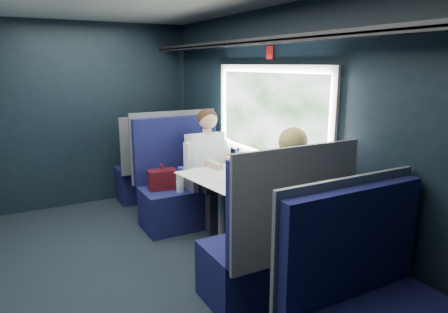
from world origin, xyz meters
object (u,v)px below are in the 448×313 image
seat_bay_far (273,248)px  bottle_small (238,158)px  seat_row_front (157,169)px  laptop (257,170)px  table (236,184)px  cup (233,162)px  seat_row_back (367,313)px  seat_bay_near (183,187)px  man (210,162)px  woman (287,198)px

seat_bay_far → bottle_small: size_ratio=6.50×
seat_row_front → bottle_small: (0.40, -1.46, 0.42)m
seat_bay_far → laptop: seat_bay_far is taller
seat_bay_far → bottle_small: 1.34m
seat_row_front → bottle_small: bearing=-74.7°
table → cup: bearing=64.5°
seat_row_back → laptop: bearing=77.8°
seat_bay_far → bottle_small: (0.40, 1.21, 0.41)m
seat_row_front → laptop: bearing=-78.6°
seat_bay_near → man: size_ratio=0.95×
table → woman: bearing=-84.5°
seat_bay_near → man: (0.26, -0.17, 0.30)m
table → seat_row_back: 1.82m
bottle_small → woman: bearing=-98.2°
table → seat_bay_near: 0.93m
bottle_small → man: bearing=112.5°
laptop → cup: laptop is taller
table → woman: woman is taller
seat_bay_near → laptop: size_ratio=3.81×
seat_row_back → woman: size_ratio=0.88×
seat_row_front → seat_row_back: 3.59m
seat_bay_near → cup: bearing=-55.2°
man → bottle_small: bearing=-67.5°
seat_bay_far → seat_row_back: size_ratio=1.09×
seat_bay_far → cup: 1.33m
table → seat_row_back: seat_row_back is taller
laptop → cup: 0.42m
seat_bay_far → bottle_small: seat_bay_far is taller
table → seat_bay_near: bearing=102.4°
table → seat_row_front: size_ratio=0.86×
table → seat_bay_far: bearing=-101.8°
woman → laptop: (0.12, 0.64, 0.07)m
table → seat_row_front: seat_row_front is taller
woman → bottle_small: 1.06m
woman → table: bearing=95.5°
seat_row_front → woman: bearing=-84.3°
table → cup: (0.17, 0.35, 0.13)m
seat_row_back → bottle_small: seat_row_back is taller
bottle_small → laptop: bearing=-93.6°
seat_bay_far → man: 1.62m
woman → seat_bay_far: bearing=-146.2°
bottle_small → cup: 0.06m
cup → man: bearing=106.3°
man → bottle_small: 0.41m
seat_bay_near → seat_row_back: (0.01, -2.67, -0.01)m
seat_row_back → laptop: seat_row_back is taller
seat_bay_far → laptop: 0.97m
man → woman: (0.00, -1.41, 0.01)m
woman → seat_row_front: bearing=95.7°
bottle_small → cup: bearing=160.4°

